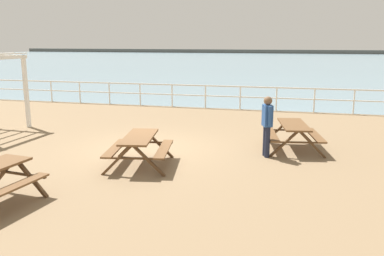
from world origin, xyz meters
name	(u,v)px	position (x,y,z in m)	size (l,w,h in m)	color
ground_plane	(148,153)	(0.00, 0.00, -0.10)	(30.00, 24.00, 0.20)	#846B4C
sea_band	(269,61)	(0.00, 52.75, 0.00)	(142.00, 90.00, 0.01)	gray
distant_shoreline	(281,53)	(0.00, 95.75, 0.00)	(142.00, 6.00, 1.80)	#4C4C47
seaward_railing	(205,92)	(0.00, 7.75, 0.74)	(23.07, 0.07, 1.08)	white
picnic_table_near_left	(139,143)	(0.35, -1.53, 0.58)	(1.81, 2.04, 0.80)	brown
picnic_table_mid_centre	(293,130)	(4.10, 1.01, 0.58)	(1.81, 2.04, 0.80)	brown
visitor	(267,123)	(3.40, 0.13, 0.95)	(0.33, 0.50, 1.66)	#1E2338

